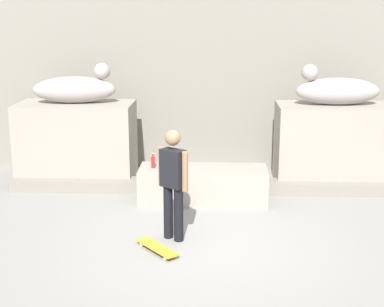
% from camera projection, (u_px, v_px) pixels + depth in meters
% --- Properties ---
extents(ground_plane, '(40.00, 40.00, 0.00)m').
position_uv_depth(ground_plane, '(199.00, 249.00, 8.07)').
color(ground_plane, gray).
extents(facade_wall, '(11.20, 0.60, 5.14)m').
position_uv_depth(facade_wall, '(206.00, 48.00, 11.96)').
color(facade_wall, gray).
rests_on(facade_wall, ground_plane).
extents(pedestal_left, '(2.26, 1.14, 1.58)m').
position_uv_depth(pedestal_left, '(77.00, 142.00, 11.17)').
color(pedestal_left, gray).
rests_on(pedestal_left, ground_plane).
extents(pedestal_right, '(2.26, 1.14, 1.58)m').
position_uv_depth(pedestal_right, '(334.00, 145.00, 10.96)').
color(pedestal_right, gray).
rests_on(pedestal_right, ground_plane).
extents(statue_reclining_left, '(1.65, 0.72, 0.78)m').
position_uv_depth(statue_reclining_left, '(76.00, 88.00, 10.91)').
color(statue_reclining_left, '#A09693').
rests_on(statue_reclining_left, pedestal_left).
extents(statue_reclining_right, '(1.62, 0.63, 0.78)m').
position_uv_depth(statue_reclining_right, '(336.00, 90.00, 10.70)').
color(statue_reclining_right, '#A09693').
rests_on(statue_reclining_right, pedestal_right).
extents(ledge_block, '(2.28, 0.82, 0.61)m').
position_uv_depth(ledge_block, '(203.00, 184.00, 10.07)').
color(ledge_block, gray).
rests_on(ledge_block, ground_plane).
extents(skater, '(0.46, 0.37, 1.67)m').
position_uv_depth(skater, '(173.00, 180.00, 8.21)').
color(skater, black).
rests_on(skater, ground_plane).
extents(skateboard, '(0.67, 0.74, 0.08)m').
position_uv_depth(skateboard, '(157.00, 248.00, 7.97)').
color(skateboard, gold).
rests_on(skateboard, ground_plane).
extents(bottle_red, '(0.07, 0.07, 0.27)m').
position_uv_depth(bottle_red, '(153.00, 162.00, 10.00)').
color(bottle_red, red).
rests_on(bottle_red, ledge_block).
extents(bottle_brown, '(0.06, 0.06, 0.29)m').
position_uv_depth(bottle_brown, '(165.00, 158.00, 10.25)').
color(bottle_brown, '#593314').
rests_on(bottle_brown, ledge_block).
extents(stair_step, '(7.33, 0.50, 0.21)m').
position_uv_depth(stair_step, '(204.00, 186.00, 10.66)').
color(stair_step, gray).
rests_on(stair_step, ground_plane).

